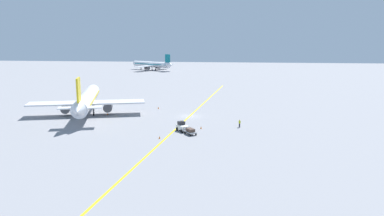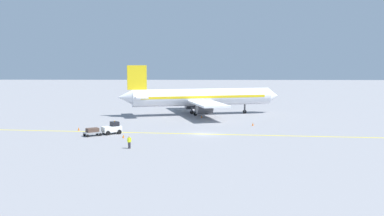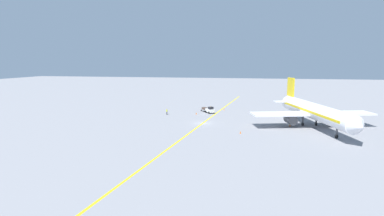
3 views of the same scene
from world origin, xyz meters
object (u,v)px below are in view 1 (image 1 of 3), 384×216
Objects in this scene: baggage_cart_trailing at (190,131)px; traffic_cone_mid_apron at (159,137)px; ground_crew_worker at (240,123)px; traffic_cone_by_wingtip at (107,114)px; traffic_cone_far_edge at (201,127)px; baggage_tug_white at (182,127)px; traffic_cone_near_nose at (158,108)px; airplane_at_gate at (87,100)px; airplane_distant_taxiing at (152,64)px.

traffic_cone_mid_apron is at bearing -146.34° from baggage_cart_trailing.
ground_crew_worker reaches higher than traffic_cone_by_wingtip.
traffic_cone_mid_apron and traffic_cone_far_edge have the same top height.
baggage_tug_white is 1.13× the size of baggage_cart_trailing.
traffic_cone_near_nose is 1.00× the size of traffic_cone_by_wingtip.
airplane_at_gate is 31.63m from traffic_cone_far_edge.
baggage_cart_trailing is 5.31× the size of traffic_cone_mid_apron.
traffic_cone_far_edge is at bearing 71.96° from baggage_cart_trailing.
baggage_tug_white is at bearing -75.20° from airplane_distant_taxiing.
baggage_cart_trailing is 12.14m from ground_crew_worker.
baggage_cart_trailing reaches higher than traffic_cone_mid_apron.
traffic_cone_mid_apron is (22.14, -20.18, -3.43)m from airplane_at_gate.
airplane_at_gate reaches higher than traffic_cone_near_nose.
traffic_cone_mid_apron is at bearing -119.18° from baggage_tug_white.
traffic_cone_far_edge is at bearing -73.56° from airplane_distant_taxiing.
ground_crew_worker is at bearing 35.72° from traffic_cone_mid_apron.
traffic_cone_mid_apron is at bearing -78.22° from traffic_cone_near_nose.
baggage_tug_white is 12.57m from ground_crew_worker.
traffic_cone_mid_apron is (-5.49, -3.65, -0.49)m from baggage_cart_trailing.
ground_crew_worker is at bearing -41.11° from traffic_cone_near_nose.
baggage_cart_trailing reaches higher than traffic_cone_far_edge.
traffic_cone_near_nose is 1.00× the size of traffic_cone_far_edge.
baggage_cart_trailing is at bearing -74.73° from airplane_distant_taxiing.
airplane_distant_taxiing is 150.18m from traffic_cone_mid_apron.
airplane_distant_taxiing is at bearing 109.77° from ground_crew_worker.
baggage_tug_white is 7.24m from traffic_cone_mid_apron.
baggage_cart_trailing is 1.74× the size of ground_crew_worker.
traffic_cone_far_edge is (24.31, -11.69, 0.00)m from traffic_cone_by_wingtip.
ground_crew_worker reaches higher than traffic_cone_near_nose.
ground_crew_worker reaches higher than traffic_cone_far_edge.
baggage_cart_trailing is at bearing -65.79° from traffic_cone_near_nose.
ground_crew_worker is (48.69, -135.44, -2.43)m from airplane_distant_taxiing.
airplane_at_gate is 63.61× the size of traffic_cone_mid_apron.
baggage_tug_white reaches higher than baggage_cart_trailing.
traffic_cone_near_nose is at bearing 138.89° from ground_crew_worker.
traffic_cone_by_wingtip is (-17.18, 20.40, 0.00)m from traffic_cone_mid_apron.
airplane_distant_taxiing reaches higher than traffic_cone_mid_apron.
ground_crew_worker is (9.71, 7.28, 0.15)m from baggage_cart_trailing.
traffic_cone_far_edge is at bearing -25.67° from traffic_cone_by_wingtip.
airplane_distant_taxiing is (-11.34, 126.19, -0.37)m from airplane_at_gate.
airplane_at_gate is 32.33m from baggage_cart_trailing.
traffic_cone_by_wingtip is (4.96, 0.22, -3.43)m from airplane_at_gate.
traffic_cone_mid_apron is 1.00× the size of traffic_cone_by_wingtip.
airplane_at_gate is 29.31m from baggage_tug_white.
airplane_at_gate reaches higher than baggage_cart_trailing.
traffic_cone_near_nose is (15.97, 9.40, -3.43)m from airplane_at_gate.
baggage_tug_white reaches higher than traffic_cone_far_edge.
baggage_cart_trailing is at bearing -30.88° from airplane_at_gate.
airplane_distant_taxiing is 143.55m from traffic_cone_far_edge.
airplane_at_gate is at bearing -84.86° from airplane_distant_taxiing.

